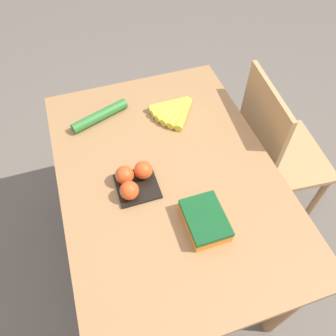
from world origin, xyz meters
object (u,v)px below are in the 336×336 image
Objects in this scene: cucumber_near at (100,116)px; carrot_bag at (205,220)px; chair at (273,154)px; banana_bunch at (176,109)px; tomato_pack at (133,180)px.

carrot_bag is at bearing 21.39° from cucumber_near.
carrot_bag is at bearing 129.32° from chair.
carrot_bag reaches higher than cucumber_near.
banana_bunch is 0.56m from carrot_bag.
cucumber_near reaches higher than banana_bunch.
tomato_pack is 0.29m from carrot_bag.
banana_bunch is 0.78× the size of cucumber_near.
chair is 0.82m from tomato_pack.
tomato_pack is 0.58× the size of cucumber_near.
carrot_bag is 0.65m from cucumber_near.
banana_bunch is (-0.17, -0.47, 0.29)m from chair.
cucumber_near is at bearing -172.30° from tomato_pack.
tomato_pack is (0.32, -0.27, 0.02)m from banana_bunch.
chair is at bearing 74.12° from cucumber_near.
banana_bunch is at bearing 75.42° from chair.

